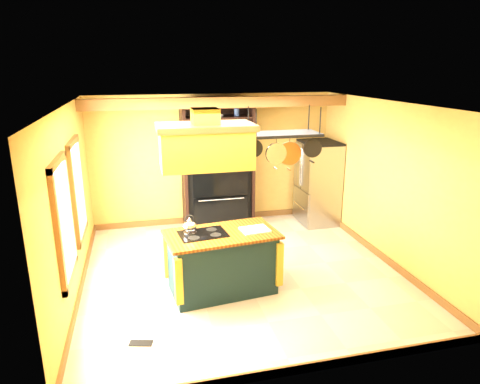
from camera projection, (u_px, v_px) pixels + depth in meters
name	position (u px, v px, depth m)	size (l,w,h in m)	color
floor	(242.00, 272.00, 6.99)	(5.00, 5.00, 0.00)	beige
ceiling	(242.00, 104.00, 6.23)	(5.00, 5.00, 0.00)	white
wall_back	(213.00, 160.00, 8.94)	(5.00, 0.02, 2.70)	gold
wall_front	(301.00, 262.00, 4.28)	(5.00, 0.02, 2.70)	gold
wall_left	(71.00, 205.00, 6.05)	(0.02, 5.00, 2.70)	gold
wall_right	(386.00, 183.00, 7.17)	(0.02, 5.00, 2.70)	gold
ceiling_beam	(220.00, 102.00, 7.84)	(5.00, 0.15, 0.20)	brown
window_near	(64.00, 220.00, 5.30)	(0.06, 1.06, 1.56)	brown
window_far	(78.00, 190.00, 6.60)	(0.06, 1.06, 1.56)	brown
kitchen_island	(222.00, 261.00, 6.30)	(1.70, 1.08, 1.11)	#13272C
range_hood	(206.00, 144.00, 5.75)	(1.30, 0.73, 0.80)	gold
pot_rack	(283.00, 140.00, 6.00)	(1.07, 0.51, 0.85)	black
refrigerator	(317.00, 185.00, 9.00)	(0.74, 0.87, 1.71)	#989BA1
hutch	(218.00, 181.00, 8.81)	(1.42, 0.64, 2.51)	black
floor_register	(141.00, 343.00, 5.19)	(0.28, 0.12, 0.01)	black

